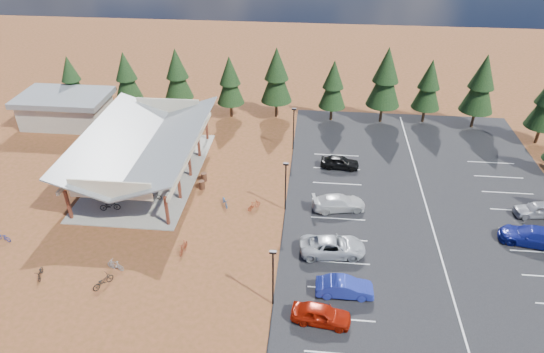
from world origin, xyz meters
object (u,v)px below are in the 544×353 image
object	(u,v)px
bike_1	(109,187)
bike_13	(115,265)
bike_5	(167,172)
car_8	(537,209)
car_2	(333,246)
car_7	(532,236)
bike_pavilion	(144,142)
bike_10	(3,237)
outbuilding	(66,109)
lamp_post_2	(294,126)
bike_4	(154,195)
bike_15	(254,205)
lamp_post_1	(286,183)
trash_bin_1	(204,177)
bike_0	(110,206)
car_1	(345,287)
bike_11	(183,247)
bike_7	(187,139)
bike_14	(225,201)
bike_12	(103,281)
bike_3	(146,140)
car_3	(339,203)
car_4	(340,162)
bike_2	(120,168)
bike_8	(40,273)
lamp_post_0	(273,274)
trash_bin_0	(202,185)
car_0	(321,314)
bike_6	(158,170)

from	to	relation	value
bike_1	bike_13	xyz separation A→B (m)	(4.73, -10.72, -0.15)
bike_5	car_8	bearing A→B (deg)	-93.16
car_2	car_7	xyz separation A→B (m)	(17.08, 3.06, 0.02)
bike_pavilion	bike_10	distance (m)	15.45
bike_pavilion	outbuilding	xyz separation A→B (m)	(-14.00, 11.00, -1.80)
lamp_post_2	bike_10	xyz separation A→B (m)	(-24.07, -19.04, -2.56)
bike_4	bike_15	xyz separation A→B (m)	(9.98, -0.62, -0.07)
lamp_post_1	trash_bin_1	xyz separation A→B (m)	(-8.79, 4.26, -2.53)
bike_0	car_1	size ratio (longest dim) A/B	0.43
lamp_post_2	bike_11	world-z (taller)	lamp_post_2
car_2	car_8	size ratio (longest dim) A/B	1.34
bike_7	bike_14	size ratio (longest dim) A/B	0.93
bike_0	bike_12	distance (m)	10.10
bike_3	car_7	world-z (taller)	car_7
outbuilding	car_8	bearing A→B (deg)	-15.65
bike_7	car_3	size ratio (longest dim) A/B	0.32
bike_4	car_4	world-z (taller)	car_4
bike_2	bike_13	xyz separation A→B (m)	(5.07, -14.57, -0.04)
bike_15	car_8	bearing A→B (deg)	-136.11
bike_4	car_2	distance (m)	18.46
bike_8	bike_10	bearing A→B (deg)	125.41
bike_13	car_2	world-z (taller)	car_2
bike_5	car_1	xyz separation A→B (m)	(18.12, -15.12, 0.20)
bike_2	bike_8	xyz separation A→B (m)	(-0.53, -15.98, -0.10)
bike_14	bike_4	bearing A→B (deg)	153.05
bike_11	car_8	world-z (taller)	car_8
bike_11	outbuilding	bearing A→B (deg)	139.58
car_7	lamp_post_0	bearing A→B (deg)	-55.47
bike_4	bike_10	world-z (taller)	bike_4
bike_13	lamp_post_0	bearing A→B (deg)	95.89
bike_14	car_1	bearing A→B (deg)	-68.52
bike_7	car_1	xyz separation A→B (m)	(17.90, -22.81, 0.18)
bike_0	bike_15	bearing A→B (deg)	-95.84
trash_bin_0	car_7	bearing A→B (deg)	-10.53
bike_3	bike_7	world-z (taller)	bike_3
bike_0	bike_3	bearing A→B (deg)	-9.22
bike_5	bike_12	size ratio (longest dim) A/B	0.83
bike_5	bike_13	world-z (taller)	bike_5
lamp_post_2	car_0	distance (m)	25.69
bike_11	bike_14	world-z (taller)	bike_11
bike_10	car_1	world-z (taller)	car_1
bike_4	bike_0	bearing A→B (deg)	132.63
outbuilding	lamp_post_1	xyz separation A→B (m)	(29.00, -16.00, 0.95)
car_4	bike_6	bearing A→B (deg)	102.97
car_8	trash_bin_1	bearing A→B (deg)	-101.54
bike_14	car_0	world-z (taller)	car_0
bike_pavilion	car_7	bearing A→B (deg)	-12.13
bike_6	car_1	bearing A→B (deg)	-118.37
outbuilding	car_3	size ratio (longest dim) A/B	2.19
car_7	car_8	world-z (taller)	car_7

